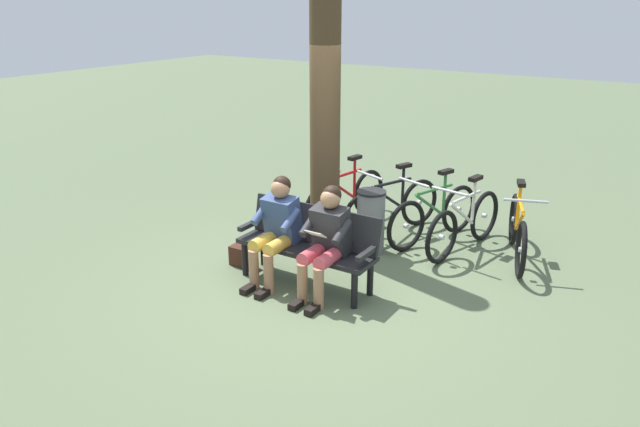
{
  "coord_description": "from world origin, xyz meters",
  "views": [
    {
      "loc": [
        -3.25,
        5.1,
        3.04
      ],
      "look_at": [
        0.15,
        -0.22,
        0.75
      ],
      "focal_mm": 33.89,
      "sensor_mm": 36.0,
      "label": 1
    }
  ],
  "objects_px": {
    "person_companion": "(277,225)",
    "bicycle_black": "(464,224)",
    "tree_trunk": "(325,97)",
    "litter_bin": "(371,222)",
    "bicycle_orange": "(392,207)",
    "bench": "(309,240)",
    "handbag": "(242,257)",
    "person_reading": "(326,237)",
    "bicycle_red": "(346,198)",
    "bicycle_blue": "(517,231)",
    "bicycle_silver": "(434,215)"
  },
  "relations": [
    {
      "from": "bicycle_orange",
      "to": "litter_bin",
      "type": "bearing_deg",
      "value": 26.47
    },
    {
      "from": "litter_bin",
      "to": "bicycle_blue",
      "type": "distance_m",
      "value": 1.77
    },
    {
      "from": "tree_trunk",
      "to": "litter_bin",
      "type": "height_order",
      "value": "tree_trunk"
    },
    {
      "from": "person_reading",
      "to": "litter_bin",
      "type": "distance_m",
      "value": 1.32
    },
    {
      "from": "litter_bin",
      "to": "bicycle_red",
      "type": "distance_m",
      "value": 1.08
    },
    {
      "from": "handbag",
      "to": "tree_trunk",
      "type": "distance_m",
      "value": 2.15
    },
    {
      "from": "tree_trunk",
      "to": "person_companion",
      "type": "bearing_deg",
      "value": 96.83
    },
    {
      "from": "person_reading",
      "to": "handbag",
      "type": "xyz_separation_m",
      "value": [
        1.23,
        -0.09,
        -0.54
      ]
    },
    {
      "from": "person_reading",
      "to": "bicycle_silver",
      "type": "bearing_deg",
      "value": -100.19
    },
    {
      "from": "person_companion",
      "to": "litter_bin",
      "type": "xyz_separation_m",
      "value": [
        -0.49,
        -1.28,
        -0.26
      ]
    },
    {
      "from": "handbag",
      "to": "tree_trunk",
      "type": "bearing_deg",
      "value": -111.13
    },
    {
      "from": "bicycle_blue",
      "to": "tree_trunk",
      "type": "bearing_deg",
      "value": -89.78
    },
    {
      "from": "bicycle_blue",
      "to": "handbag",
      "type": "bearing_deg",
      "value": -73.7
    },
    {
      "from": "person_companion",
      "to": "bicycle_black",
      "type": "bearing_deg",
      "value": -126.6
    },
    {
      "from": "bicycle_silver",
      "to": "bicycle_red",
      "type": "xyz_separation_m",
      "value": [
        1.31,
        0.01,
        0.0
      ]
    },
    {
      "from": "person_companion",
      "to": "bicycle_silver",
      "type": "bearing_deg",
      "value": -116.3
    },
    {
      "from": "person_reading",
      "to": "bicycle_orange",
      "type": "xyz_separation_m",
      "value": [
        0.21,
        -2.01,
        -0.31
      ]
    },
    {
      "from": "person_reading",
      "to": "bicycle_orange",
      "type": "bearing_deg",
      "value": -83.74
    },
    {
      "from": "handbag",
      "to": "bicycle_orange",
      "type": "relative_size",
      "value": 0.19
    },
    {
      "from": "bicycle_black",
      "to": "bicycle_red",
      "type": "distance_m",
      "value": 1.75
    },
    {
      "from": "person_reading",
      "to": "bicycle_red",
      "type": "xyz_separation_m",
      "value": [
        0.94,
        -2.02,
        -0.31
      ]
    },
    {
      "from": "bicycle_black",
      "to": "bicycle_orange",
      "type": "xyz_separation_m",
      "value": [
        1.03,
        -0.06,
        0.0
      ]
    },
    {
      "from": "bench",
      "to": "tree_trunk",
      "type": "bearing_deg",
      "value": -66.06
    },
    {
      "from": "bench",
      "to": "bicycle_orange",
      "type": "distance_m",
      "value": 1.86
    },
    {
      "from": "person_reading",
      "to": "person_companion",
      "type": "relative_size",
      "value": 1.0
    },
    {
      "from": "bicycle_black",
      "to": "bicycle_silver",
      "type": "bearing_deg",
      "value": -90.14
    },
    {
      "from": "bench",
      "to": "bicycle_silver",
      "type": "xyz_separation_m",
      "value": [
        -0.69,
        -1.87,
        -0.15
      ]
    },
    {
      "from": "tree_trunk",
      "to": "bicycle_orange",
      "type": "distance_m",
      "value": 1.81
    },
    {
      "from": "person_reading",
      "to": "bicycle_silver",
      "type": "distance_m",
      "value": 2.09
    },
    {
      "from": "bicycle_blue",
      "to": "bicycle_orange",
      "type": "xyz_separation_m",
      "value": [
        1.66,
        0.04,
        0.0
      ]
    },
    {
      "from": "litter_bin",
      "to": "handbag",
      "type": "bearing_deg",
      "value": 48.0
    },
    {
      "from": "tree_trunk",
      "to": "bicycle_black",
      "type": "relative_size",
      "value": 2.27
    },
    {
      "from": "person_companion",
      "to": "bicycle_red",
      "type": "bearing_deg",
      "value": -81.46
    },
    {
      "from": "bench",
      "to": "bicycle_orange",
      "type": "height_order",
      "value": "bicycle_orange"
    },
    {
      "from": "litter_bin",
      "to": "bicycle_orange",
      "type": "xyz_separation_m",
      "value": [
        0.06,
        -0.73,
        -0.04
      ]
    },
    {
      "from": "bench",
      "to": "bicycle_orange",
      "type": "relative_size",
      "value": 1.01
    },
    {
      "from": "litter_bin",
      "to": "bicycle_silver",
      "type": "height_order",
      "value": "bicycle_silver"
    },
    {
      "from": "person_reading",
      "to": "bicycle_blue",
      "type": "relative_size",
      "value": 0.75
    },
    {
      "from": "tree_trunk",
      "to": "bicycle_orange",
      "type": "relative_size",
      "value": 2.38
    },
    {
      "from": "tree_trunk",
      "to": "bicycle_red",
      "type": "relative_size",
      "value": 2.27
    },
    {
      "from": "person_reading",
      "to": "bicycle_black",
      "type": "height_order",
      "value": "person_reading"
    },
    {
      "from": "tree_trunk",
      "to": "bicycle_silver",
      "type": "xyz_separation_m",
      "value": [
        -1.16,
        -0.8,
        -1.53
      ]
    },
    {
      "from": "litter_bin",
      "to": "tree_trunk",
      "type": "bearing_deg",
      "value": 5.03
    },
    {
      "from": "person_companion",
      "to": "bicycle_orange",
      "type": "relative_size",
      "value": 0.76
    },
    {
      "from": "bicycle_orange",
      "to": "bicycle_red",
      "type": "height_order",
      "value": "same"
    },
    {
      "from": "bicycle_orange",
      "to": "person_reading",
      "type": "bearing_deg",
      "value": 27.57
    },
    {
      "from": "tree_trunk",
      "to": "litter_bin",
      "type": "xyz_separation_m",
      "value": [
        -0.64,
        -0.06,
        -1.49
      ]
    },
    {
      "from": "bicycle_silver",
      "to": "bench",
      "type": "bearing_deg",
      "value": -1.73
    },
    {
      "from": "tree_trunk",
      "to": "litter_bin",
      "type": "distance_m",
      "value": 1.62
    },
    {
      "from": "bicycle_black",
      "to": "bicycle_orange",
      "type": "relative_size",
      "value": 1.05
    }
  ]
}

